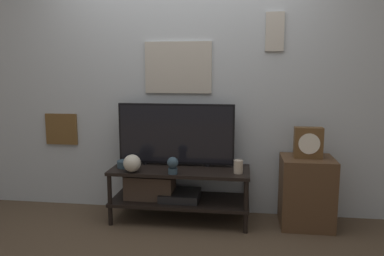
# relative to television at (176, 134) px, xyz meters

# --- Properties ---
(ground_plane) EXTENTS (12.00, 12.00, 0.00)m
(ground_plane) POSITION_rel_television_xyz_m (0.06, -0.39, -0.80)
(ground_plane) COLOR #4C3D2D
(wall_back) EXTENTS (6.40, 0.08, 2.70)m
(wall_back) POSITION_rel_television_xyz_m (0.06, 0.19, 0.55)
(wall_back) COLOR #B2BCC6
(wall_back) RESTS_ON ground_plane
(media_console) EXTENTS (1.28, 0.49, 0.50)m
(media_console) POSITION_rel_television_xyz_m (-0.04, -0.11, -0.49)
(media_console) COLOR black
(media_console) RESTS_ON ground_plane
(television) EXTENTS (1.10, 0.05, 0.59)m
(television) POSITION_rel_television_xyz_m (0.00, 0.00, 0.00)
(television) COLOR black
(television) RESTS_ON media_console
(vase_round_glass) EXTENTS (0.16, 0.16, 0.16)m
(vase_round_glass) POSITION_rel_television_xyz_m (-0.35, -0.28, -0.23)
(vase_round_glass) COLOR beige
(vase_round_glass) RESTS_ON media_console
(vase_wide_bowl) EXTENTS (0.16, 0.16, 0.06)m
(vase_wide_bowl) POSITION_rel_television_xyz_m (-0.46, -0.13, -0.27)
(vase_wide_bowl) COLOR #2D4251
(vase_wide_bowl) RESTS_ON media_console
(candle_jar) EXTENTS (0.08, 0.08, 0.12)m
(candle_jar) POSITION_rel_television_xyz_m (0.59, -0.19, -0.25)
(candle_jar) COLOR #C1B29E
(candle_jar) RESTS_ON media_console
(decorative_bust) EXTENTS (0.10, 0.10, 0.15)m
(decorative_bust) POSITION_rel_television_xyz_m (0.02, -0.29, -0.22)
(decorative_bust) COLOR #2D4251
(decorative_bust) RESTS_ON media_console
(side_table) EXTENTS (0.46, 0.42, 0.63)m
(side_table) POSITION_rel_television_xyz_m (1.21, -0.07, -0.49)
(side_table) COLOR #513823
(side_table) RESTS_ON ground_plane
(mantel_clock) EXTENTS (0.24, 0.11, 0.27)m
(mantel_clock) POSITION_rel_television_xyz_m (1.20, -0.08, -0.04)
(mantel_clock) COLOR brown
(mantel_clock) RESTS_ON side_table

